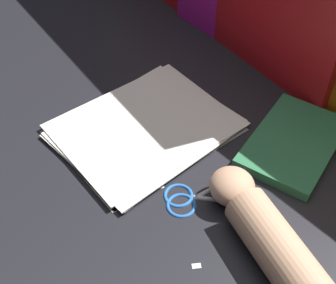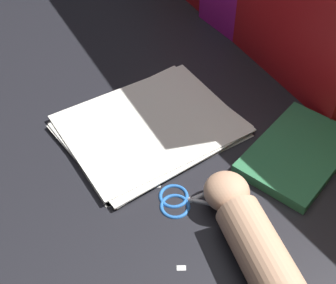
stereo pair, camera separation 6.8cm
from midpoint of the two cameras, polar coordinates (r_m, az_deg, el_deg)
name	(u,v)px [view 2 (the right image)]	position (r m, az deg, el deg)	size (l,w,h in m)	color
ground_plane	(173,154)	(0.96, 2.60, -1.58)	(6.00, 6.00, 0.00)	black
backdrop_panel_center	(313,16)	(1.07, 19.08, 14.25)	(0.76, 0.03, 0.37)	#D81E9E
paper_stack	(149,127)	(1.00, -0.42, 1.77)	(0.31, 0.37, 0.02)	white
book_closed	(298,153)	(0.99, 17.51, -1.34)	(0.23, 0.28, 0.02)	#2D7247
scissors	(186,199)	(0.88, 4.46, -7.03)	(0.15, 0.17, 0.01)	silver
hand_forearm	(256,245)	(0.80, 13.15, -12.29)	(0.32, 0.15, 0.08)	tan
paper_scrap_near	(157,184)	(0.90, 0.75, -5.18)	(0.02, 0.02, 0.00)	white
paper_scrap_mid	(181,268)	(0.80, 4.14, -15.17)	(0.02, 0.02, 0.00)	white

